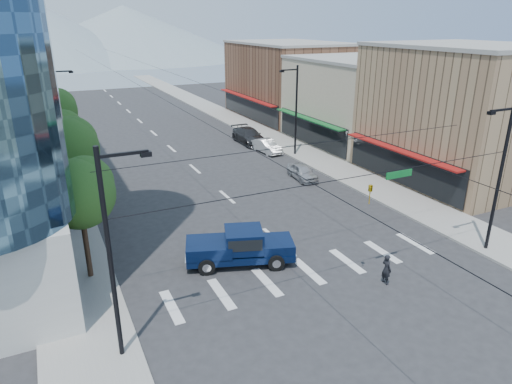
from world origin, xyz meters
TOP-DOWN VIEW (x-y plane):
  - ground at (0.00, 0.00)m, footprint 160.00×160.00m
  - sidewalk_left at (-12.00, 40.00)m, footprint 4.00×120.00m
  - sidewalk_right at (12.00, 40.00)m, footprint 4.00×120.00m
  - shop_near at (20.00, 10.00)m, footprint 12.00×14.00m
  - shop_mid at (20.00, 24.00)m, footprint 12.00×14.00m
  - shop_far at (20.00, 40.00)m, footprint 12.00×18.00m
  - mountain_left at (-15.00, 150.00)m, footprint 80.00×80.00m
  - mountain_right at (20.00, 160.00)m, footprint 90.00×90.00m
  - tree_near at (-11.07, 6.10)m, footprint 3.65×3.64m
  - tree_midnear at (-11.07, 13.10)m, footprint 4.09×4.09m
  - tree_midfar at (-11.07, 20.10)m, footprint 3.65×3.64m
  - tree_far at (-11.07, 27.10)m, footprint 4.09×4.09m
  - signal_rig at (0.19, -1.00)m, footprint 21.80×0.20m
  - lamp_pole_nw at (-10.67, 30.00)m, footprint 2.00×0.25m
  - lamp_pole_ne at (10.67, 22.00)m, footprint 2.00×0.25m
  - pickup_truck at (-3.28, 4.01)m, footprint 6.52×4.02m
  - pedestrian at (2.82, -1.29)m, footprint 0.41×0.62m
  - parked_car_near at (7.60, 15.19)m, footprint 1.92×4.02m
  - parked_car_mid at (8.64, 24.17)m, footprint 1.85×4.29m
  - parked_car_far at (8.57, 28.45)m, footprint 2.37×5.83m

SIDE VIEW (x-z plane):
  - ground at x=0.00m, z-range 0.00..0.00m
  - sidewalk_left at x=-12.00m, z-range 0.00..0.15m
  - sidewalk_right at x=12.00m, z-range 0.00..0.15m
  - parked_car_near at x=7.60m, z-range 0.00..1.33m
  - parked_car_mid at x=8.64m, z-range 0.00..1.37m
  - pedestrian at x=2.82m, z-range 0.00..1.68m
  - parked_car_far at x=8.57m, z-range 0.00..1.69m
  - pickup_truck at x=-3.28m, z-range 0.04..2.13m
  - shop_mid at x=20.00m, z-range 0.00..9.00m
  - signal_rig at x=0.19m, z-range 0.14..9.14m
  - lamp_pole_nw at x=-10.67m, z-range 0.44..9.44m
  - lamp_pole_ne at x=10.67m, z-range 0.44..9.44m
  - tree_near at x=-11.07m, z-range 1.64..8.34m
  - tree_midfar at x=-11.07m, z-range 1.64..8.34m
  - shop_far at x=20.00m, z-range 0.00..10.00m
  - shop_near at x=20.00m, z-range 0.00..11.00m
  - tree_midnear at x=-11.07m, z-range 1.83..9.35m
  - tree_far at x=-11.07m, z-range 1.83..9.35m
  - mountain_right at x=20.00m, z-range 0.00..18.00m
  - mountain_left at x=-15.00m, z-range 0.00..22.00m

